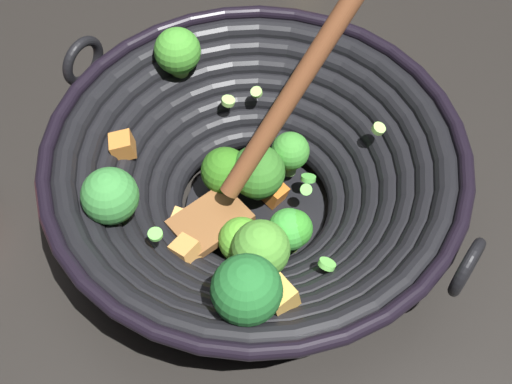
# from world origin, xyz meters

# --- Properties ---
(ground_plane) EXTENTS (4.00, 4.00, 0.00)m
(ground_plane) POSITION_xyz_m (0.00, 0.00, 0.00)
(ground_plane) COLOR black
(wok) EXTENTS (0.40, 0.42, 0.25)m
(wok) POSITION_xyz_m (-0.00, 0.00, 0.07)
(wok) COLOR black
(wok) RESTS_ON ground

